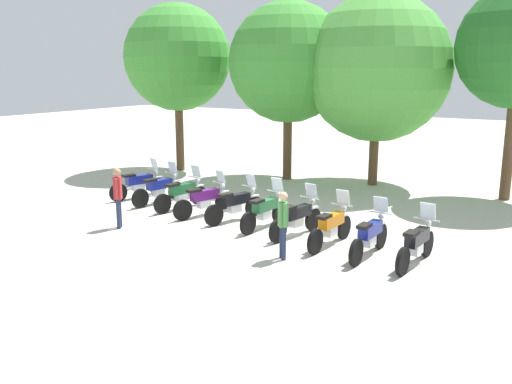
# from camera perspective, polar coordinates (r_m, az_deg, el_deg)

# --- Properties ---
(ground_plane) EXTENTS (80.00, 80.00, 0.00)m
(ground_plane) POSITION_cam_1_polar(r_m,az_deg,el_deg) (15.99, -0.92, -3.49)
(ground_plane) COLOR #BCB7A8
(motorcycle_0) EXTENTS (0.88, 2.11, 1.37)m
(motorcycle_0) POSITION_cam_1_polar(r_m,az_deg,el_deg) (19.66, -11.98, 0.84)
(motorcycle_0) COLOR black
(motorcycle_0) RESTS_ON ground_plane
(motorcycle_1) EXTENTS (0.69, 2.18, 1.37)m
(motorcycle_1) POSITION_cam_1_polar(r_m,az_deg,el_deg) (18.74, -9.97, 0.36)
(motorcycle_1) COLOR black
(motorcycle_1) RESTS_ON ground_plane
(motorcycle_2) EXTENTS (0.73, 2.17, 1.37)m
(motorcycle_2) POSITION_cam_1_polar(r_m,az_deg,el_deg) (17.88, -7.65, -0.15)
(motorcycle_2) COLOR black
(motorcycle_2) RESTS_ON ground_plane
(motorcycle_3) EXTENTS (0.88, 2.11, 1.37)m
(motorcycle_3) POSITION_cam_1_polar(r_m,az_deg,el_deg) (16.96, -5.32, -0.79)
(motorcycle_3) COLOR black
(motorcycle_3) RESTS_ON ground_plane
(motorcycle_4) EXTENTS (0.85, 2.13, 1.37)m
(motorcycle_4) POSITION_cam_1_polar(r_m,az_deg,el_deg) (16.34, -2.13, -1.26)
(motorcycle_4) COLOR black
(motorcycle_4) RESTS_ON ground_plane
(motorcycle_5) EXTENTS (0.62, 2.19, 1.37)m
(motorcycle_5) POSITION_cam_1_polar(r_m,az_deg,el_deg) (15.62, 0.94, -1.91)
(motorcycle_5) COLOR black
(motorcycle_5) RESTS_ON ground_plane
(motorcycle_6) EXTENTS (0.73, 2.17, 1.37)m
(motorcycle_6) POSITION_cam_1_polar(r_m,az_deg,el_deg) (14.90, 4.27, -2.66)
(motorcycle_6) COLOR black
(motorcycle_6) RESTS_ON ground_plane
(motorcycle_7) EXTENTS (0.62, 2.19, 1.37)m
(motorcycle_7) POSITION_cam_1_polar(r_m,az_deg,el_deg) (14.18, 7.78, -3.53)
(motorcycle_7) COLOR black
(motorcycle_7) RESTS_ON ground_plane
(motorcycle_8) EXTENTS (0.62, 2.19, 1.37)m
(motorcycle_8) POSITION_cam_1_polar(r_m,az_deg,el_deg) (13.55, 11.71, -4.45)
(motorcycle_8) COLOR black
(motorcycle_8) RESTS_ON ground_plane
(motorcycle_9) EXTENTS (0.62, 2.19, 1.37)m
(motorcycle_9) POSITION_cam_1_polar(r_m,az_deg,el_deg) (13.22, 16.29, -5.14)
(motorcycle_9) COLOR black
(motorcycle_9) RESTS_ON ground_plane
(person_0) EXTENTS (0.34, 0.34, 1.64)m
(person_0) POSITION_cam_1_polar(r_m,az_deg,el_deg) (12.98, 2.81, -2.94)
(person_0) COLOR #232D4C
(person_0) RESTS_ON ground_plane
(person_1) EXTENTS (0.31, 0.38, 1.73)m
(person_1) POSITION_cam_1_polar(r_m,az_deg,el_deg) (15.99, -14.10, -0.11)
(person_1) COLOR #232D4C
(person_1) RESTS_ON ground_plane
(tree_0) EXTENTS (4.57, 4.57, 7.20)m
(tree_0) POSITION_cam_1_polar(r_m,az_deg,el_deg) (24.60, -8.14, 13.59)
(tree_0) COLOR brown
(tree_0) RESTS_ON ground_plane
(tree_1) EXTENTS (4.75, 4.75, 7.06)m
(tree_1) POSITION_cam_1_polar(r_m,az_deg,el_deg) (22.34, 3.38, 13.22)
(tree_1) COLOR brown
(tree_1) RESTS_ON ground_plane
(tree_2) EXTENTS (5.50, 5.50, 7.20)m
(tree_2) POSITION_cam_1_polar(r_m,az_deg,el_deg) (21.64, 12.48, 12.36)
(tree_2) COLOR brown
(tree_2) RESTS_ON ground_plane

